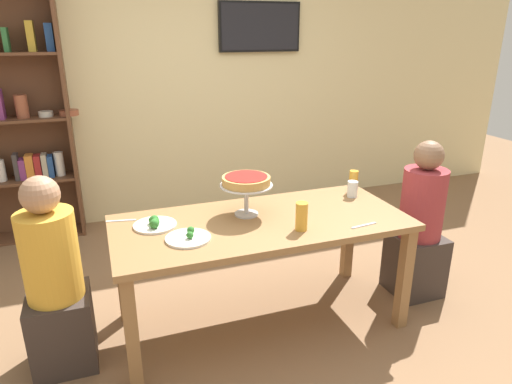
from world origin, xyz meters
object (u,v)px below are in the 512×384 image
at_px(diner_head_west, 56,289).
at_px(cutlery_fork_near, 364,225).
at_px(salad_plate_far_diner, 155,224).
at_px(water_glass_clear_near, 352,189).
at_px(deep_dish_pizza_stand, 246,183).
at_px(salad_plate_near_diner, 188,237).
at_px(dining_table, 261,233).
at_px(beer_glass_amber_short, 302,216).
at_px(television, 260,27).
at_px(cutlery_knife_near, 121,221).
at_px(beer_glass_amber_tall, 353,181).
at_px(bookshelf, 2,121).
at_px(diner_head_east, 419,231).

height_order(diner_head_west, cutlery_fork_near, diner_head_west).
height_order(salad_plate_far_diner, cutlery_fork_near, salad_plate_far_diner).
xyz_separation_m(salad_plate_far_diner, water_glass_clear_near, (1.38, 0.05, 0.04)).
distance_m(deep_dish_pizza_stand, cutlery_fork_near, 0.76).
xyz_separation_m(salad_plate_near_diner, water_glass_clear_near, (1.23, 0.29, 0.05)).
xyz_separation_m(dining_table, salad_plate_far_diner, (-0.63, 0.12, 0.11)).
height_order(dining_table, beer_glass_amber_short, beer_glass_amber_short).
height_order(television, cutlery_knife_near, television).
xyz_separation_m(television, salad_plate_near_diner, (-1.24, -2.22, -1.12)).
relative_size(diner_head_west, water_glass_clear_near, 10.15).
distance_m(salad_plate_near_diner, beer_glass_amber_tall, 1.34).
distance_m(salad_plate_far_diner, beer_glass_amber_short, 0.87).
distance_m(beer_glass_amber_tall, water_glass_clear_near, 0.11).
xyz_separation_m(television, beer_glass_amber_tall, (0.04, -1.85, -1.06)).
relative_size(salad_plate_near_diner, water_glass_clear_near, 2.25).
bearing_deg(cutlery_knife_near, water_glass_clear_near, -173.28).
height_order(bookshelf, cutlery_knife_near, bookshelf).
bearing_deg(bookshelf, diner_head_east, -35.55).
bearing_deg(television, beer_glass_amber_tall, -88.77).
relative_size(television, cutlery_fork_near, 4.72).
height_order(television, salad_plate_near_diner, television).
bearing_deg(cutlery_fork_near, television, 77.37).
bearing_deg(cutlery_fork_near, water_glass_clear_near, 59.44).
distance_m(beer_glass_amber_tall, cutlery_fork_near, 0.61).
bearing_deg(television, salad_plate_near_diner, -119.21).
distance_m(television, salad_plate_near_diner, 2.79).
xyz_separation_m(diner_head_west, beer_glass_amber_tall, (2.01, 0.25, 0.33)).
bearing_deg(water_glass_clear_near, diner_head_east, -23.76).
distance_m(salad_plate_near_diner, beer_glass_amber_short, 0.66).
bearing_deg(bookshelf, dining_table, -50.54).
xyz_separation_m(deep_dish_pizza_stand, beer_glass_amber_tall, (0.86, 0.15, -0.13)).
distance_m(diner_head_west, beer_glass_amber_tall, 2.05).
bearing_deg(salad_plate_far_diner, diner_head_east, -4.48).
height_order(bookshelf, beer_glass_amber_short, bookshelf).
bearing_deg(cutlery_knife_near, deep_dish_pizza_stand, 178.21).
bearing_deg(cutlery_fork_near, cutlery_knife_near, 149.97).
height_order(diner_head_east, deep_dish_pizza_stand, diner_head_east).
bearing_deg(beer_glass_amber_short, diner_head_west, 170.53).
bearing_deg(diner_head_east, bookshelf, -35.55).
bearing_deg(cutlery_fork_near, beer_glass_amber_short, 161.30).
bearing_deg(diner_head_west, bookshelf, 102.68).
xyz_separation_m(bookshelf, diner_head_west, (0.45, -2.00, -0.61)).
relative_size(television, cutlery_knife_near, 4.72).
bearing_deg(salad_plate_far_diner, cutlery_knife_near, 139.27).
relative_size(dining_table, salad_plate_far_diner, 7.08).
xyz_separation_m(beer_glass_amber_short, cutlery_fork_near, (0.38, -0.08, -0.08)).
xyz_separation_m(bookshelf, beer_glass_amber_tall, (2.46, -1.75, -0.28)).
xyz_separation_m(diner_head_west, salad_plate_far_diner, (0.57, 0.10, 0.27)).
distance_m(dining_table, deep_dish_pizza_stand, 0.33).
relative_size(dining_table, deep_dish_pizza_stand, 5.49).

